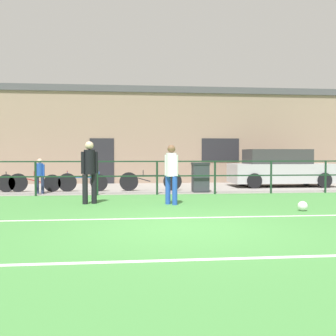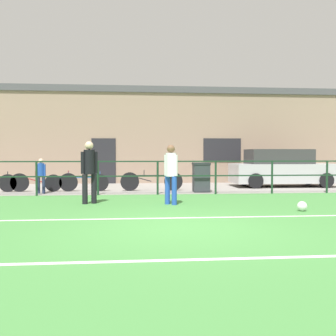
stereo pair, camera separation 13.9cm
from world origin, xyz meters
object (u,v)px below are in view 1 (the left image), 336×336
(spectator_child, at_px, (40,174))
(bicycle_parked_3, at_px, (76,183))
(soccer_ball_match, at_px, (303,206))
(bicycle_parked_2, at_px, (151,181))
(player_goalkeeper, at_px, (89,168))
(trash_bin_0, at_px, (200,177))
(bicycle_parked_0, at_px, (43,182))
(parked_car_red, at_px, (280,169))
(player_striker, at_px, (171,171))

(spectator_child, distance_m, bicycle_parked_3, 1.33)
(soccer_ball_match, xyz_separation_m, bicycle_parked_2, (-3.35, 5.37, 0.26))
(soccer_ball_match, relative_size, bicycle_parked_2, 0.10)
(player_goalkeeper, relative_size, trash_bin_0, 1.64)
(soccer_ball_match, height_order, bicycle_parked_0, bicycle_parked_0)
(bicycle_parked_2, bearing_deg, soccer_ball_match, -58.06)
(player_goalkeeper, height_order, parked_car_red, player_goalkeeper)
(player_striker, xyz_separation_m, parked_car_red, (5.20, 5.24, -0.16))
(parked_car_red, distance_m, bicycle_parked_3, 8.38)
(player_goalkeeper, height_order, trash_bin_0, player_goalkeeper)
(bicycle_parked_2, xyz_separation_m, bicycle_parked_3, (-2.72, -0.00, -0.03))
(bicycle_parked_3, bearing_deg, player_striker, -51.61)
(soccer_ball_match, height_order, trash_bin_0, trash_bin_0)
(spectator_child, bearing_deg, bicycle_parked_3, -144.11)
(player_striker, bearing_deg, player_goalkeeper, -144.19)
(bicycle_parked_3, xyz_separation_m, trash_bin_0, (4.47, -0.60, 0.20))
(player_goalkeeper, relative_size, parked_car_red, 0.40)
(parked_car_red, distance_m, trash_bin_0, 4.28)
(spectator_child, bearing_deg, parked_car_red, -161.72)
(spectator_child, height_order, bicycle_parked_3, spectator_child)
(spectator_child, xyz_separation_m, trash_bin_0, (5.58, 0.04, -0.15))
(soccer_ball_match, distance_m, spectator_child, 8.63)
(parked_car_red, height_order, bicycle_parked_0, parked_car_red)
(player_goalkeeper, bearing_deg, bicycle_parked_3, 79.96)
(player_striker, relative_size, soccer_ball_match, 6.87)
(trash_bin_0, bearing_deg, bicycle_parked_0, 173.88)
(spectator_child, relative_size, trash_bin_0, 1.14)
(bicycle_parked_0, distance_m, bicycle_parked_3, 1.16)
(parked_car_red, bearing_deg, trash_bin_0, -152.15)
(player_goalkeeper, bearing_deg, player_striker, -33.37)
(player_striker, bearing_deg, soccer_ball_match, 19.00)
(player_goalkeeper, relative_size, spectator_child, 1.44)
(bicycle_parked_3, bearing_deg, bicycle_parked_0, 180.00)
(player_striker, relative_size, parked_car_red, 0.38)
(soccer_ball_match, xyz_separation_m, bicycle_parked_3, (-6.07, 5.37, 0.23))
(spectator_child, xyz_separation_m, bicycle_parked_3, (1.12, 0.64, -0.36))
(bicycle_parked_2, relative_size, bicycle_parked_3, 1.01)
(spectator_child, distance_m, bicycle_parked_2, 3.90)
(spectator_child, distance_m, parked_car_red, 9.58)
(bicycle_parked_2, height_order, trash_bin_0, trash_bin_0)
(player_goalkeeper, bearing_deg, parked_car_red, 9.73)
(bicycle_parked_3, bearing_deg, bicycle_parked_2, 0.00)
(parked_car_red, bearing_deg, bicycle_parked_3, -170.41)
(bicycle_parked_0, bearing_deg, player_goalkeeper, -60.21)
(bicycle_parked_3, distance_m, trash_bin_0, 4.51)
(player_goalkeeper, distance_m, player_striker, 2.26)
(player_striker, bearing_deg, spectator_child, -171.85)
(player_striker, relative_size, bicycle_parked_2, 0.71)
(bicycle_parked_0, bearing_deg, soccer_ball_match, -36.62)
(bicycle_parked_0, bearing_deg, bicycle_parked_3, -0.00)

